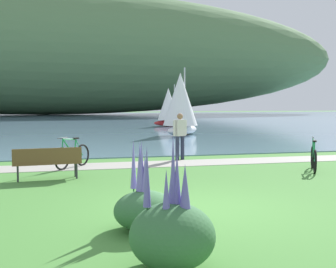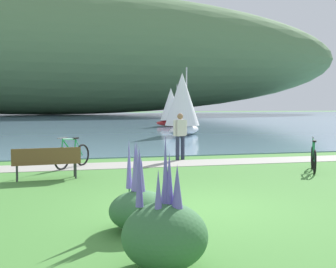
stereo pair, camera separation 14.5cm
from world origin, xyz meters
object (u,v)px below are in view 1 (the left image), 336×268
(bicycle_leaning_near_bench, at_px, (314,158))
(sailboat_mid_bay, at_px, (169,107))
(park_bench_near_camera, at_px, (47,161))
(sailboat_far_off, at_px, (181,103))
(person_at_shoreline, at_px, (180,133))
(bicycle_beside_path, at_px, (72,156))

(bicycle_leaning_near_bench, bearing_deg, sailboat_mid_bay, 86.34)
(park_bench_near_camera, height_order, sailboat_far_off, sailboat_far_off)
(person_at_shoreline, bearing_deg, bicycle_beside_path, -164.16)
(sailboat_far_off, bearing_deg, bicycle_leaning_near_bench, -88.89)
(bicycle_leaning_near_bench, distance_m, sailboat_mid_bay, 25.40)
(person_at_shoreline, xyz_separation_m, sailboat_mid_bay, (4.92, 21.85, 0.82))
(bicycle_leaning_near_bench, relative_size, sailboat_far_off, 0.36)
(park_bench_near_camera, bearing_deg, sailboat_mid_bay, 69.19)
(park_bench_near_camera, distance_m, person_at_shoreline, 5.54)
(park_bench_near_camera, xyz_separation_m, sailboat_far_off, (7.59, 14.05, 1.56))
(sailboat_far_off, bearing_deg, person_at_shoreline, -105.44)
(park_bench_near_camera, relative_size, person_at_shoreline, 1.07)
(bicycle_leaning_near_bench, xyz_separation_m, sailboat_far_off, (-0.28, 14.41, 1.69))
(bicycle_leaning_near_bench, xyz_separation_m, bicycle_beside_path, (-7.18, 2.37, 0.00))
(park_bench_near_camera, height_order, bicycle_beside_path, bicycle_beside_path)
(person_at_shoreline, relative_size, sailboat_far_off, 0.39)
(bicycle_beside_path, xyz_separation_m, person_at_shoreline, (3.87, 1.10, 0.58))
(sailboat_far_off, bearing_deg, sailboat_mid_bay, 80.13)
(park_bench_near_camera, height_order, sailboat_mid_bay, sailboat_mid_bay)
(bicycle_leaning_near_bench, xyz_separation_m, sailboat_mid_bay, (1.62, 25.31, 1.40))
(park_bench_near_camera, xyz_separation_m, sailboat_mid_bay, (9.48, 24.95, 1.28))
(sailboat_mid_bay, bearing_deg, sailboat_far_off, -99.87)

